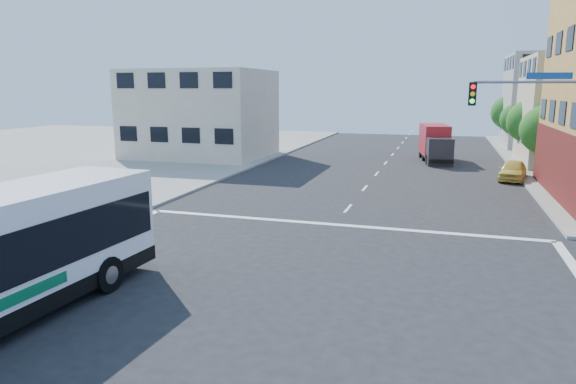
% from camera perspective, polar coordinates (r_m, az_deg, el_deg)
% --- Properties ---
extents(ground, '(120.00, 120.00, 0.00)m').
position_cam_1_polar(ground, '(15.75, -2.08, -12.27)').
color(ground, black).
rests_on(ground, ground).
extents(sidewalk_nw, '(50.00, 50.00, 0.15)m').
position_cam_1_polar(sidewalk_nw, '(63.10, -22.28, 4.88)').
color(sidewalk_nw, gray).
rests_on(sidewalk_nw, ground).
extents(building_east_far, '(12.06, 10.06, 10.00)m').
position_cam_1_polar(building_east_far, '(62.82, 28.55, 8.85)').
color(building_east_far, '#969691').
rests_on(building_east_far, ground).
extents(building_west, '(12.06, 10.06, 8.00)m').
position_cam_1_polar(building_west, '(48.78, -9.67, 8.53)').
color(building_west, beige).
rests_on(building_west, ground).
extents(signal_mast_ne, '(7.91, 1.13, 8.07)m').
position_cam_1_polar(signal_mast_ne, '(24.67, 27.28, 7.04)').
color(signal_mast_ne, slate).
rests_on(signal_mast_ne, ground).
extents(street_tree_a, '(3.60, 3.60, 5.53)m').
position_cam_1_polar(street_tree_a, '(42.25, 26.85, 6.48)').
color(street_tree_a, '#352213').
rests_on(street_tree_a, ground).
extents(street_tree_b, '(3.80, 3.80, 5.79)m').
position_cam_1_polar(street_tree_b, '(50.13, 25.36, 7.38)').
color(street_tree_b, '#352213').
rests_on(street_tree_b, ground).
extents(street_tree_c, '(3.40, 3.40, 5.29)m').
position_cam_1_polar(street_tree_c, '(58.06, 24.24, 7.59)').
color(street_tree_c, '#352213').
rests_on(street_tree_c, ground).
extents(street_tree_d, '(4.00, 4.00, 6.03)m').
position_cam_1_polar(street_tree_d, '(65.98, 23.43, 8.36)').
color(street_tree_d, '#352213').
rests_on(street_tree_d, ground).
extents(box_truck, '(3.15, 7.28, 3.17)m').
position_cam_1_polar(box_truck, '(47.23, 16.06, 5.15)').
color(box_truck, '#25242A').
rests_on(box_truck, ground).
extents(parked_car, '(2.42, 4.40, 1.42)m').
position_cam_1_polar(parked_car, '(39.34, 23.71, 2.24)').
color(parked_car, '#E3C74C').
rests_on(parked_car, ground).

